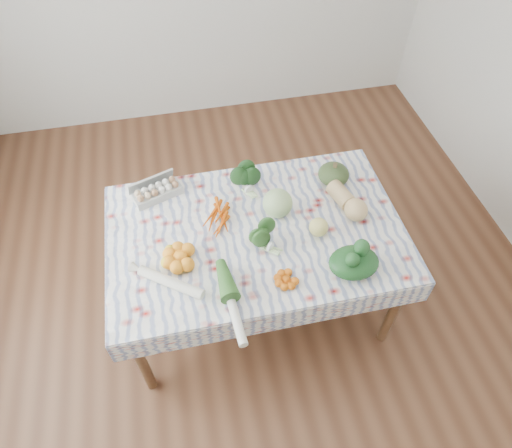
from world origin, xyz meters
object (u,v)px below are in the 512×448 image
Objects in this scene: cabbage at (278,203)px; butternut_squash at (348,200)px; grapefruit at (319,227)px; kabocha_squash at (334,174)px; dining_table at (256,240)px; egg_carton at (157,192)px.

cabbage is 0.41m from butternut_squash.
cabbage is 0.27m from grapefruit.
kabocha_squash reaches higher than grapefruit.
dining_table is 14.91× the size of grapefruit.
dining_table is at bearing 164.74° from grapefruit.
dining_table is at bearing -152.45° from kabocha_squash.
egg_carton is 1.06m from kabocha_squash.
dining_table is 0.25m from cabbage.
dining_table is at bearing -145.18° from cabbage.
kabocha_squash is at bearing 27.55° from dining_table.
butternut_squash is 0.27m from grapefruit.
cabbage is at bearing 34.82° from dining_table.
dining_table is 0.37m from grapefruit.
cabbage is at bearing 133.96° from grapefruit.
cabbage reaches higher than dining_table.
egg_carton is 1.68× the size of cabbage.
kabocha_squash is 1.11× the size of cabbage.
cabbage reaches higher than butternut_squash.
cabbage reaches higher than egg_carton.
egg_carton is at bearing 151.06° from grapefruit.
dining_table is at bearing 169.49° from butternut_squash.
dining_table is 9.38× the size of cabbage.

